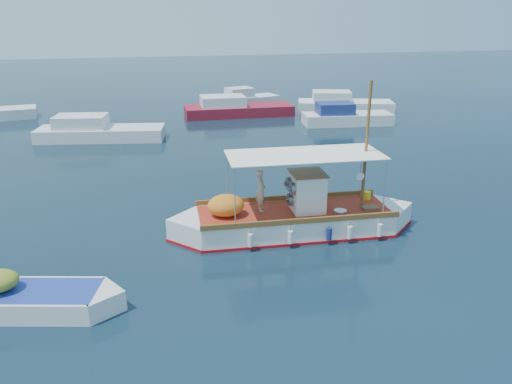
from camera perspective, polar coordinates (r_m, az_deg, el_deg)
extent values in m
plane|color=black|center=(19.02, 2.50, -4.36)|extent=(160.00, 160.00, 0.00)
cube|color=white|center=(18.78, 4.36, -3.63)|extent=(7.19, 2.70, 1.04)
cube|color=white|center=(18.26, -6.49, -4.41)|extent=(2.36, 2.36, 1.04)
cube|color=white|center=(19.93, 14.27, -2.79)|extent=(2.36, 2.36, 1.04)
cube|color=#A00F16|center=(18.91, 4.33, -4.49)|extent=(7.29, 2.78, 0.17)
cube|color=#A02C18|center=(18.59, 4.40, -2.21)|extent=(7.18, 2.51, 0.06)
cube|color=brown|center=(19.62, 3.53, -0.62)|extent=(7.17, 0.44, 0.19)
cube|color=brown|center=(17.49, 5.38, -3.31)|extent=(7.17, 0.44, 0.19)
cube|color=white|center=(18.45, 5.87, -0.01)|extent=(1.19, 1.28, 1.42)
cube|color=brown|center=(18.21, 5.95, 2.16)|extent=(1.29, 1.38, 0.06)
cylinder|color=slate|center=(17.92, 4.28, 0.39)|extent=(0.23, 0.48, 0.47)
cylinder|color=slate|center=(18.48, 3.82, 1.01)|extent=(0.23, 0.48, 0.47)
cylinder|color=slate|center=(18.38, 4.01, -0.82)|extent=(0.23, 0.48, 0.47)
cylinder|color=brown|center=(18.67, 12.50, 5.17)|extent=(0.12, 0.12, 4.72)
cylinder|color=brown|center=(18.50, 10.24, 3.97)|extent=(1.70, 0.16, 0.08)
cylinder|color=silver|center=(18.75, -3.32, 1.54)|extent=(0.04, 0.04, 2.12)
cylinder|color=silver|center=(16.81, -2.42, -0.66)|extent=(0.04, 0.04, 2.12)
cylinder|color=silver|center=(20.09, 12.10, 2.38)|extent=(0.04, 0.04, 2.12)
cylinder|color=silver|center=(18.29, 14.51, 0.43)|extent=(0.04, 0.04, 2.12)
cube|color=white|center=(17.98, 5.60, 4.26)|extent=(5.67, 2.53, 0.04)
ellipsoid|color=orange|center=(17.99, -3.46, -1.54)|extent=(1.38, 1.19, 0.79)
cube|color=yellow|center=(19.31, 7.55, -0.81)|extent=(0.24, 0.18, 0.38)
cylinder|color=yellow|center=(20.08, 12.57, -0.39)|extent=(0.30, 0.30, 0.32)
cube|color=brown|center=(19.12, 12.94, -1.79)|extent=(0.63, 0.45, 0.11)
cylinder|color=#B2B2B2|center=(18.56, 9.61, -2.23)|extent=(0.49, 0.49, 0.11)
cylinder|color=white|center=(17.81, 11.82, 1.75)|extent=(0.28, 0.04, 0.28)
cylinder|color=white|center=(17.20, -0.65, -5.53)|extent=(0.20, 0.20, 0.45)
cylinder|color=navy|center=(17.85, 8.38, -4.77)|extent=(0.20, 0.20, 0.45)
cylinder|color=white|center=(18.51, 13.94, -4.24)|extent=(0.20, 0.20, 0.45)
imported|color=#B8AE98|center=(18.28, 0.54, 0.22)|extent=(0.42, 0.60, 1.59)
cube|color=white|center=(15.51, -24.79, -11.43)|extent=(4.28, 2.48, 0.79)
cube|color=white|center=(14.79, -17.55, -12.03)|extent=(1.53, 1.53, 0.79)
cube|color=#213899|center=(15.33, -24.99, -10.23)|extent=(4.24, 2.31, 0.04)
cube|color=silver|center=(33.96, -17.26, 6.23)|extent=(8.26, 3.68, 1.00)
cube|color=silver|center=(34.08, -19.39, 7.60)|extent=(3.48, 2.54, 0.80)
cube|color=maroon|center=(40.31, -1.97, 9.16)|extent=(8.54, 2.88, 1.00)
cube|color=silver|center=(39.94, -3.81, 10.34)|extent=(3.43, 2.41, 0.80)
cube|color=silver|center=(37.67, 10.37, 8.08)|extent=(6.62, 2.86, 1.00)
cube|color=navy|center=(37.22, 9.02, 9.43)|extent=(2.75, 2.13, 0.80)
cube|color=silver|center=(43.00, 10.15, 9.54)|extent=(8.18, 4.65, 1.00)
cube|color=silver|center=(42.73, 8.65, 10.79)|extent=(3.59, 2.98, 0.80)
cube|color=silver|center=(44.76, -0.94, 10.24)|extent=(5.77, 3.33, 1.00)
cube|color=silver|center=(44.26, -1.91, 11.31)|extent=(2.54, 2.20, 0.80)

